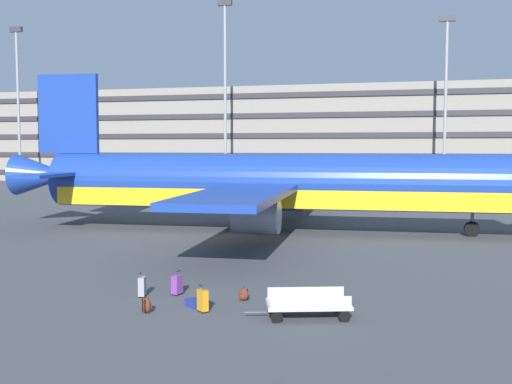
{
  "coord_description": "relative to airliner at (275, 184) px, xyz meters",
  "views": [
    {
      "loc": [
        9.96,
        -35.36,
        5.37
      ],
      "look_at": [
        2.01,
        -5.44,
        3.0
      ],
      "focal_mm": 42.54,
      "sensor_mm": 36.0,
      "label": 1
    }
  ],
  "objects": [
    {
      "name": "suitcase_laid_flat",
      "position": [
        1.5,
        -18.27,
        -2.84
      ],
      "size": [
        0.79,
        0.75,
        0.24
      ],
      "color": "navy",
      "rests_on": "ground_plane"
    },
    {
      "name": "baggage_cart",
      "position": [
        5.36,
        -18.55,
        -2.54
      ],
      "size": [
        3.35,
        2.03,
        0.82
      ],
      "color": "#B7B7BC",
      "rests_on": "ground_plane"
    },
    {
      "name": "suitcase_navy",
      "position": [
        -0.8,
        -17.5,
        -2.58
      ],
      "size": [
        0.32,
        0.49,
        0.86
      ],
      "color": "gray",
      "rests_on": "ground_plane"
    },
    {
      "name": "backpack_scuffed",
      "position": [
        2.83,
        -17.12,
        -2.75
      ],
      "size": [
        0.42,
        0.33,
        0.49
      ],
      "color": "#592619",
      "rests_on": "ground_plane"
    },
    {
      "name": "terminal_structure",
      "position": [
        -1.4,
        50.56,
        3.78
      ],
      "size": [
        163.59,
        15.05,
        13.49
      ],
      "color": "gray",
      "rests_on": "ground_plane"
    },
    {
      "name": "light_mast_center_left",
      "position": [
        11.63,
        37.01,
        8.86
      ],
      "size": [
        1.8,
        0.5,
        20.3
      ],
      "color": "gray",
      "rests_on": "ground_plane"
    },
    {
      "name": "suitcase_purple",
      "position": [
        1.96,
        -18.83,
        -2.57
      ],
      "size": [
        0.44,
        0.42,
        0.89
      ],
      "color": "orange",
      "rests_on": "ground_plane"
    },
    {
      "name": "airliner",
      "position": [
        0.0,
        0.0,
        0.0
      ],
      "size": [
        35.81,
        28.93,
        10.09
      ],
      "color": "navy",
      "rests_on": "ground_plane"
    },
    {
      "name": "ground_plane",
      "position": [
        -1.4,
        -1.61,
        -2.96
      ],
      "size": [
        600.0,
        600.0,
        0.0
      ],
      "primitive_type": "plane",
      "color": "#424449"
    },
    {
      "name": "suitcase_silver",
      "position": [
        0.29,
        -16.92,
        -2.58
      ],
      "size": [
        0.33,
        0.44,
        0.89
      ],
      "color": "#72388C",
      "rests_on": "ground_plane"
    },
    {
      "name": "light_mast_far_left",
      "position": [
        -45.53,
        37.01,
        9.63
      ],
      "size": [
        1.8,
        0.5,
        21.8
      ],
      "color": "gray",
      "rests_on": "ground_plane"
    },
    {
      "name": "light_mast_left",
      "position": [
        -15.14,
        37.01,
        10.57
      ],
      "size": [
        1.8,
        0.5,
        23.63
      ],
      "color": "gray",
      "rests_on": "ground_plane"
    },
    {
      "name": "backpack_orange",
      "position": [
        0.26,
        -19.38,
        -2.72
      ],
      "size": [
        0.41,
        0.39,
        0.56
      ],
      "color": "#592619",
      "rests_on": "ground_plane"
    }
  ]
}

